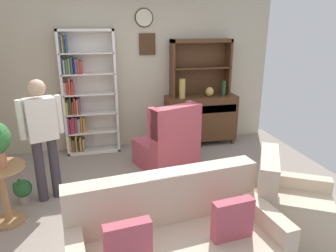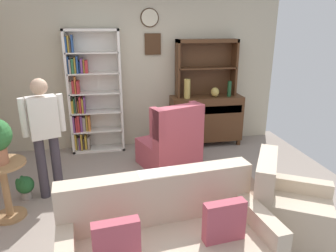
% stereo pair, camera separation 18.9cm
% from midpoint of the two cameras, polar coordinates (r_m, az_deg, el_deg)
% --- Properties ---
extents(ground_plane, '(5.40, 4.60, 0.02)m').
position_cam_midpoint_polar(ground_plane, '(4.11, 0.48, -13.79)').
color(ground_plane, gray).
extents(wall_back, '(5.00, 0.09, 2.80)m').
position_cam_midpoint_polar(wall_back, '(5.64, -3.73, 10.41)').
color(wall_back, '#BCB299').
rests_on(wall_back, ground_plane).
extents(area_rug, '(2.42, 1.68, 0.01)m').
position_cam_midpoint_polar(area_rug, '(3.90, 4.36, -15.58)').
color(area_rug, '#846651').
rests_on(area_rug, ground_plane).
extents(bookshelf, '(0.90, 0.30, 2.10)m').
position_cam_midpoint_polar(bookshelf, '(5.49, -13.02, 5.61)').
color(bookshelf, silver).
rests_on(bookshelf, ground_plane).
extents(sideboard, '(1.30, 0.45, 0.92)m').
position_cam_midpoint_polar(sideboard, '(5.82, 7.88, 1.48)').
color(sideboard, '#4C2D19').
rests_on(sideboard, ground_plane).
extents(sideboard_hutch, '(1.10, 0.26, 1.00)m').
position_cam_midpoint_polar(sideboard_hutch, '(5.72, 8.00, 11.93)').
color(sideboard_hutch, '#4C2D19').
rests_on(sideboard_hutch, sideboard).
extents(vase_tall, '(0.11, 0.11, 0.34)m').
position_cam_midpoint_polar(vase_tall, '(5.50, 4.52, 6.84)').
color(vase_tall, tan).
rests_on(vase_tall, sideboard).
extents(vase_round, '(0.15, 0.15, 0.17)m').
position_cam_midpoint_polar(vase_round, '(5.68, 9.56, 6.14)').
color(vase_round, tan).
rests_on(vase_round, sideboard).
extents(bottle_wine, '(0.07, 0.07, 0.28)m').
position_cam_midpoint_polar(bottle_wine, '(5.75, 12.12, 6.69)').
color(bottle_wine, '#194223').
rests_on(bottle_wine, sideboard).
extents(couch_floral, '(1.88, 1.04, 0.90)m').
position_cam_midpoint_polar(couch_floral, '(2.92, 1.78, -21.30)').
color(couch_floral, beige).
rests_on(couch_floral, ground_plane).
extents(armchair_floral, '(1.05, 1.04, 0.88)m').
position_cam_midpoint_polar(armchair_floral, '(3.63, 22.54, -14.49)').
color(armchair_floral, beige).
rests_on(armchair_floral, ground_plane).
extents(wingback_chair, '(1.01, 1.02, 1.05)m').
position_cam_midpoint_polar(wingback_chair, '(4.82, 1.73, -3.53)').
color(wingback_chair, '#B74C5B').
rests_on(wingback_chair, ground_plane).
extents(plant_stand, '(0.52, 0.52, 0.70)m').
position_cam_midpoint_polar(plant_stand, '(4.01, -26.56, -9.57)').
color(plant_stand, '#997047').
rests_on(plant_stand, ground_plane).
extents(potted_plant_small, '(0.22, 0.22, 0.31)m').
position_cam_midpoint_polar(potted_plant_small, '(4.43, -23.67, -10.07)').
color(potted_plant_small, gray).
rests_on(potted_plant_small, ground_plane).
extents(person_reading, '(0.51, 0.31, 1.56)m').
position_cam_midpoint_polar(person_reading, '(4.13, -20.49, -0.77)').
color(person_reading, '#38333D').
rests_on(person_reading, ground_plane).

